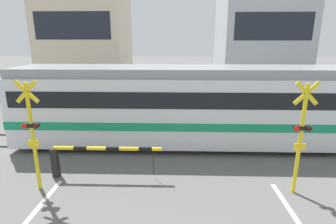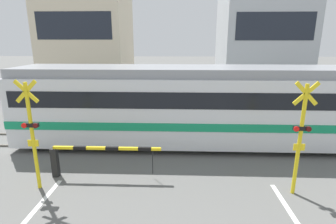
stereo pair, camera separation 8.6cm
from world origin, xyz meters
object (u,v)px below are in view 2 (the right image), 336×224
(crossing_barrier_near, at_px, (83,155))
(crossing_signal_right, at_px, (301,134))
(commuter_train, at_px, (183,104))
(crossing_barrier_far, at_px, (221,112))
(pedestrian, at_px, (177,98))
(crossing_signal_left, at_px, (32,131))

(crossing_barrier_near, bearing_deg, crossing_signal_right, -6.33)
(commuter_train, relative_size, crossing_barrier_near, 3.87)
(crossing_barrier_far, height_order, pedestrian, pedestrian)
(pedestrian, bearing_deg, crossing_barrier_far, -47.68)
(crossing_barrier_near, xyz_separation_m, crossing_signal_left, (-1.16, -0.73, 1.09))
(crossing_barrier_near, xyz_separation_m, crossing_barrier_far, (5.45, 5.76, 0.00))
(crossing_barrier_far, relative_size, crossing_signal_left, 1.08)
(crossing_barrier_far, height_order, crossing_signal_right, crossing_signal_right)
(commuter_train, bearing_deg, crossing_signal_left, -139.25)
(crossing_barrier_far, relative_size, crossing_signal_right, 1.08)
(crossing_signal_left, height_order, pedestrian, crossing_signal_left)
(commuter_train, distance_m, crossing_barrier_near, 4.73)
(commuter_train, bearing_deg, crossing_barrier_far, 51.26)
(commuter_train, distance_m, pedestrian, 5.27)
(crossing_barrier_far, height_order, crossing_signal_left, crossing_signal_left)
(commuter_train, xyz_separation_m, crossing_barrier_near, (-3.36, -3.16, -1.03))
(crossing_signal_left, bearing_deg, crossing_barrier_far, 44.51)
(crossing_barrier_near, relative_size, crossing_signal_left, 1.08)
(crossing_barrier_far, distance_m, crossing_signal_right, 6.69)
(crossing_signal_right, distance_m, pedestrian, 9.78)
(commuter_train, relative_size, pedestrian, 8.78)
(pedestrian, bearing_deg, crossing_signal_right, -68.85)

